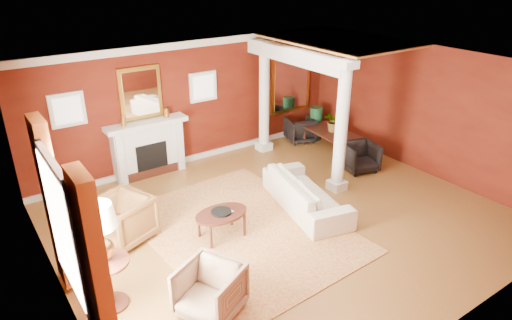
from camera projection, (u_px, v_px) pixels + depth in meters
ground at (283, 219)px, 8.79m from camera, size 8.00×8.00×0.00m
room_shell at (286, 120)px, 7.96m from camera, size 8.04×7.04×2.92m
fireplace at (149, 148)px, 10.33m from camera, size 1.85×0.42×1.29m
overmantel_mirror at (140, 93)px, 9.91m from camera, size 0.95×0.07×1.15m
flank_window_left at (67, 110)px, 9.16m from camera, size 0.70×0.07×0.70m
flank_window_right at (203, 87)px, 10.77m from camera, size 0.70×0.07×0.70m
left_window at (70, 235)px, 5.72m from camera, size 0.21×2.55×2.60m
column_front at (341, 127)px, 9.31m from camera, size 0.36×0.36×2.80m
column_back at (264, 97)px, 11.33m from camera, size 0.36×0.36×2.80m
header_beam at (294, 56)px, 10.02m from camera, size 0.30×3.20×0.32m
amber_ceiling at (338, 40)px, 10.40m from camera, size 2.30×3.40×0.04m
dining_mirror at (291, 81)px, 12.24m from camera, size 1.30×0.07×1.70m
chandelier at (336, 66)px, 10.72m from camera, size 0.60×0.62×0.75m
crown_trim at (191, 44)px, 10.22m from camera, size 8.00×0.08×0.16m
base_trim at (198, 156)px, 11.35m from camera, size 8.00×0.08×0.12m
rug at (242, 229)px, 8.43m from camera, size 3.36×4.35×0.02m
sofa at (306, 188)px, 8.98m from camera, size 1.17×2.40×0.90m
armchair_leopard at (122, 218)px, 7.94m from camera, size 1.11×1.14×0.92m
armchair_stripe at (210, 289)px, 6.32m from camera, size 1.03×1.06×0.83m
coffee_table at (221, 215)px, 8.04m from camera, size 0.98×0.98×0.50m
coffee_book at (223, 207)px, 7.97m from camera, size 0.17×0.04×0.23m
side_table at (101, 239)px, 6.16m from camera, size 0.67×0.67×1.66m
dining_table at (332, 135)px, 11.68m from camera, size 0.65×1.55×0.84m
dining_chair_near at (360, 156)px, 10.62m from camera, size 0.87×0.83×0.74m
dining_chair_far at (300, 128)px, 12.33m from camera, size 0.85×0.82×0.72m
green_urn at (316, 126)px, 12.47m from camera, size 0.38×0.38×0.91m
potted_plant at (335, 111)px, 11.44m from camera, size 0.67×0.70×0.44m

